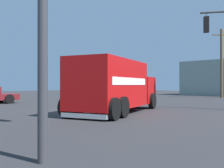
{
  "coord_description": "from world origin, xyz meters",
  "views": [
    {
      "loc": [
        11.46,
        -9.9,
        1.55
      ],
      "look_at": [
        1.03,
        0.9,
        1.59
      ],
      "focal_mm": 41.34,
      "sensor_mm": 36.0,
      "label": 1
    }
  ],
  "objects": [
    {
      "name": "utility_pole",
      "position": [
        -0.38,
        21.06,
        4.21
      ],
      "size": [
        1.58,
        1.7,
        8.15
      ],
      "color": "brown",
      "rests_on": "ground"
    },
    {
      "name": "delivery_truck",
      "position": [
        1.62,
        0.55,
        1.48
      ],
      "size": [
        4.95,
        8.0,
        2.85
      ],
      "color": "red",
      "rests_on": "ground"
    },
    {
      "name": "ground_plane",
      "position": [
        0.0,
        0.0,
        0.0
      ],
      "size": [
        100.0,
        100.0,
        0.0
      ],
      "primitive_type": "plane",
      "color": "#2B2B2D"
    }
  ]
}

